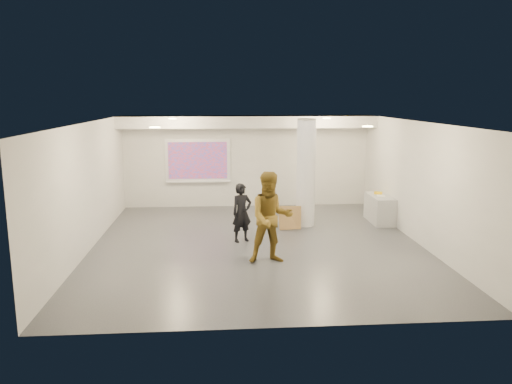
{
  "coord_description": "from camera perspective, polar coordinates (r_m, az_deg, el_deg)",
  "views": [
    {
      "loc": [
        -0.92,
        -11.78,
        3.59
      ],
      "look_at": [
        0.0,
        0.4,
        1.25
      ],
      "focal_mm": 35.0,
      "sensor_mm": 36.0,
      "label": 1
    }
  ],
  "objects": [
    {
      "name": "wall_back",
      "position": [
        16.44,
        -1.07,
        3.54
      ],
      "size": [
        8.0,
        0.01,
        3.0
      ],
      "primitive_type": "cube",
      "color": "silver",
      "rests_on": "floor"
    },
    {
      "name": "soffit_band",
      "position": [
        15.78,
        -0.98,
        8.04
      ],
      "size": [
        8.0,
        1.1,
        0.36
      ],
      "primitive_type": "cube",
      "color": "silver",
      "rests_on": "ceiling"
    },
    {
      "name": "credenza",
      "position": [
        14.9,
        13.95,
        -1.88
      ],
      "size": [
        0.57,
        1.35,
        0.78
      ],
      "primitive_type": "cube",
      "rotation": [
        0.0,
        0.0,
        -0.01
      ],
      "color": "#9EA1A3",
      "rests_on": "floor"
    },
    {
      "name": "downlight_nw",
      "position": [
        14.35,
        -9.53,
        8.26
      ],
      "size": [
        0.22,
        0.22,
        0.02
      ],
      "primitive_type": "cylinder",
      "color": "#FFF994",
      "rests_on": "ceiling"
    },
    {
      "name": "papers_stack",
      "position": [
        14.73,
        14.1,
        -0.43
      ],
      "size": [
        0.28,
        0.33,
        0.02
      ],
      "primitive_type": "cube",
      "rotation": [
        0.0,
        0.0,
        -0.24
      ],
      "color": "white",
      "rests_on": "credenza"
    },
    {
      "name": "downlight_se",
      "position": [
        10.76,
        12.64,
        7.33
      ],
      "size": [
        0.22,
        0.22,
        0.02
      ],
      "primitive_type": "cylinder",
      "color": "#FFF994",
      "rests_on": "ceiling"
    },
    {
      "name": "woman",
      "position": [
        12.47,
        -1.63,
        -2.39
      ],
      "size": [
        0.64,
        0.55,
        1.48
      ],
      "primitive_type": "imported",
      "rotation": [
        0.0,
        0.0,
        0.45
      ],
      "color": "black",
      "rests_on": "floor"
    },
    {
      "name": "column",
      "position": [
        13.95,
        5.72,
        2.17
      ],
      "size": [
        0.52,
        0.52,
        3.0
      ],
      "primitive_type": "cylinder",
      "color": "silver",
      "rests_on": "floor"
    },
    {
      "name": "cardboard_back",
      "position": [
        13.76,
        3.95,
        -2.93
      ],
      "size": [
        0.6,
        0.18,
        0.64
      ],
      "primitive_type": "cube",
      "rotation": [
        -0.1,
        0.0,
        -0.11
      ],
      "color": "olive",
      "rests_on": "floor"
    },
    {
      "name": "wall_right",
      "position": [
        12.94,
        18.1,
        1.01
      ],
      "size": [
        0.01,
        9.0,
        3.0
      ],
      "primitive_type": "cube",
      "color": "silver",
      "rests_on": "floor"
    },
    {
      "name": "man",
      "position": [
        10.84,
        1.73,
        -2.95
      ],
      "size": [
        1.04,
        0.84,
        2.01
      ],
      "primitive_type": "imported",
      "rotation": [
        0.0,
        0.0,
        0.08
      ],
      "color": "brown",
      "rests_on": "floor"
    },
    {
      "name": "cardboard_front",
      "position": [
        13.72,
        3.61,
        -3.22
      ],
      "size": [
        0.5,
        0.26,
        0.53
      ],
      "primitive_type": "cube",
      "rotation": [
        -0.23,
        0.0,
        0.19
      ],
      "color": "olive",
      "rests_on": "floor"
    },
    {
      "name": "projection_screen",
      "position": [
        16.38,
        -6.67,
        3.54
      ],
      "size": [
        2.1,
        0.13,
        1.42
      ],
      "color": "white",
      "rests_on": "wall_back"
    },
    {
      "name": "floor",
      "position": [
        12.35,
        0.14,
        -6.05
      ],
      "size": [
        8.0,
        9.0,
        0.01
      ],
      "primitive_type": "cube",
      "color": "#383A40",
      "rests_on": "ground"
    },
    {
      "name": "ceiling",
      "position": [
        11.83,
        0.15,
        7.98
      ],
      "size": [
        8.0,
        9.0,
        0.01
      ],
      "primitive_type": "cube",
      "color": "white",
      "rests_on": "floor"
    },
    {
      "name": "downlight_sw",
      "position": [
        10.38,
        -11.49,
        7.26
      ],
      "size": [
        0.22,
        0.22,
        0.02
      ],
      "primitive_type": "cylinder",
      "color": "#FFF994",
      "rests_on": "ceiling"
    },
    {
      "name": "postit_pad",
      "position": [
        15.13,
        13.79,
        -0.1
      ],
      "size": [
        0.32,
        0.37,
        0.03
      ],
      "primitive_type": "cube",
      "rotation": [
        0.0,
        0.0,
        -0.34
      ],
      "color": "#F1C101",
      "rests_on": "credenza"
    },
    {
      "name": "wall_left",
      "position": [
        12.36,
        -18.68,
        0.53
      ],
      "size": [
        0.01,
        9.0,
        3.0
      ],
      "primitive_type": "cube",
      "color": "silver",
      "rests_on": "floor"
    },
    {
      "name": "wall_front",
      "position": [
        7.63,
        2.77,
        -5.07
      ],
      "size": [
        8.0,
        0.01,
        3.0
      ],
      "primitive_type": "cube",
      "color": "silver",
      "rests_on": "floor"
    },
    {
      "name": "downlight_ne",
      "position": [
        14.63,
        8.08,
        8.35
      ],
      "size": [
        0.22,
        0.22,
        0.02
      ],
      "primitive_type": "cylinder",
      "color": "#FFF994",
      "rests_on": "ceiling"
    }
  ]
}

